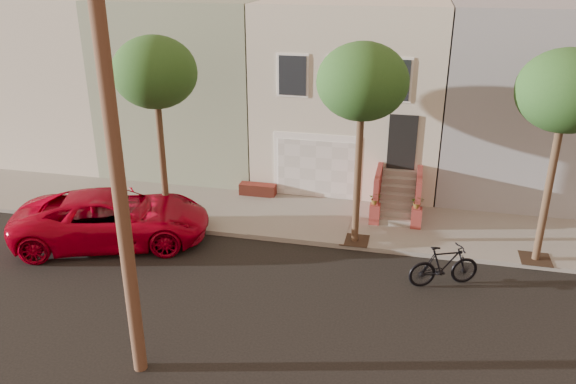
# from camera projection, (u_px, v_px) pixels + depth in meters

# --- Properties ---
(ground) EXTENTS (90.00, 90.00, 0.00)m
(ground) POSITION_uv_depth(u_px,v_px,m) (299.00, 307.00, 15.15)
(ground) COLOR black
(ground) RESTS_ON ground
(sidewalk) EXTENTS (40.00, 3.70, 0.15)m
(sidewalk) POSITION_uv_depth(u_px,v_px,m) (331.00, 221.00, 19.95)
(sidewalk) COLOR gray
(sidewalk) RESTS_ON ground
(house_row) EXTENTS (33.10, 11.70, 7.00)m
(house_row) POSITION_uv_depth(u_px,v_px,m) (355.00, 86.00, 23.85)
(house_row) COLOR #BEB6A2
(house_row) RESTS_ON sidewalk
(tree_left) EXTENTS (2.70, 2.57, 6.30)m
(tree_left) POSITION_uv_depth(u_px,v_px,m) (155.00, 74.00, 17.81)
(tree_left) COLOR #2D2116
(tree_left) RESTS_ON sidewalk
(tree_mid) EXTENTS (2.70, 2.57, 6.30)m
(tree_mid) POSITION_uv_depth(u_px,v_px,m) (362.00, 83.00, 16.46)
(tree_mid) COLOR #2D2116
(tree_mid) RESTS_ON sidewalk
(tree_right) EXTENTS (2.70, 2.57, 6.30)m
(tree_right) POSITION_uv_depth(u_px,v_px,m) (567.00, 92.00, 15.32)
(tree_right) COLOR #2D2116
(tree_right) RESTS_ON sidewalk
(pickup_truck) EXTENTS (6.70, 4.67, 1.70)m
(pickup_truck) POSITION_uv_depth(u_px,v_px,m) (113.00, 218.00, 18.33)
(pickup_truck) COLOR #A90019
(pickup_truck) RESTS_ON ground
(motorcycle) EXTENTS (2.12, 1.34, 1.24)m
(motorcycle) POSITION_uv_depth(u_px,v_px,m) (444.00, 266.00, 15.95)
(motorcycle) COLOR black
(motorcycle) RESTS_ON ground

